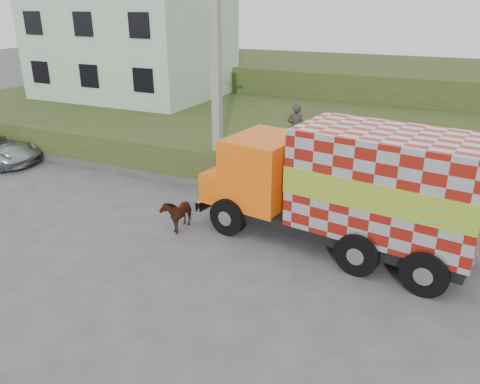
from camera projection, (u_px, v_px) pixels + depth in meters
The scene contains 9 objects.
ground at pixel (177, 242), 14.08m from camera, with size 120.00×120.00×0.00m, color #474749.
embankment at pixel (290, 138), 22.19m from camera, with size 40.00×12.00×1.50m, color #224617.
embankment_far at pixel (349, 85), 31.97m from camera, with size 40.00×12.00×3.00m, color #224617.
retaining_strip at pixel (191, 181), 18.32m from camera, with size 16.00×0.50×0.40m, color #595651.
building at pixel (134, 43), 27.65m from camera, with size 10.00×8.00×6.00m, color #ABC8AB.
utility_pole at pixel (217, 81), 16.81m from camera, with size 1.20×0.30×8.00m.
cargo_truck at pixel (348, 187), 13.15m from camera, with size 8.40×3.84×3.62m.
cow at pixel (178, 213), 14.75m from camera, with size 0.58×1.27×1.07m, color #381B0E.
pedestrian at pixel (296, 128), 17.35m from camera, with size 0.65×0.42×1.77m, color #302D2B.
Camera 1 is at (7.04, -10.49, 6.66)m, focal length 35.00 mm.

